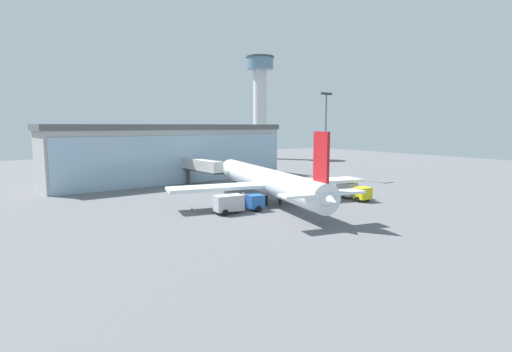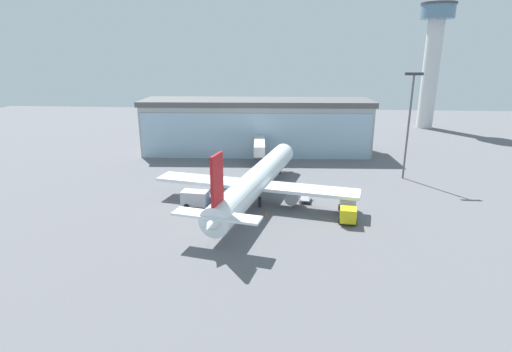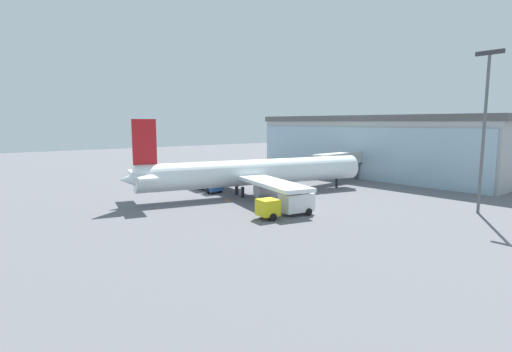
{
  "view_description": "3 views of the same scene",
  "coord_description": "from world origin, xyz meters",
  "px_view_note": "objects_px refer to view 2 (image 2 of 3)",
  "views": [
    {
      "loc": [
        -34.45,
        -45.62,
        12.39
      ],
      "look_at": [
        1.58,
        7.18,
        4.26
      ],
      "focal_mm": 28.0,
      "sensor_mm": 36.0,
      "label": 1
    },
    {
      "loc": [
        7.56,
        -54.64,
        22.78
      ],
      "look_at": [
        2.53,
        7.31,
        3.75
      ],
      "focal_mm": 28.0,
      "sensor_mm": 36.0,
      "label": 2
    },
    {
      "loc": [
        51.34,
        -31.28,
        11.22
      ],
      "look_at": [
        5.28,
        4.3,
        3.37
      ],
      "focal_mm": 28.0,
      "sensor_mm": 36.0,
      "label": 3
    }
  ],
  "objects_px": {
    "jet_bridge": "(260,146)",
    "baggage_cart": "(306,199)",
    "apron_light_mast": "(409,118)",
    "airplane": "(257,181)",
    "catering_truck": "(203,199)",
    "fuel_truck": "(348,207)",
    "safety_cone_wingtip": "(183,194)",
    "safety_cone_nose": "(266,214)",
    "control_tower": "(433,53)"
  },
  "relations": [
    {
      "from": "fuel_truck",
      "to": "safety_cone_wingtip",
      "type": "xyz_separation_m",
      "value": [
        -26.29,
        6.8,
        -1.19
      ]
    },
    {
      "from": "safety_cone_nose",
      "to": "safety_cone_wingtip",
      "type": "distance_m",
      "value": 16.27
    },
    {
      "from": "jet_bridge",
      "to": "catering_truck",
      "type": "distance_m",
      "value": 26.44
    },
    {
      "from": "baggage_cart",
      "to": "safety_cone_nose",
      "type": "xyz_separation_m",
      "value": [
        -6.01,
        -6.42,
        -0.23
      ]
    },
    {
      "from": "jet_bridge",
      "to": "safety_cone_nose",
      "type": "bearing_deg",
      "value": -177.73
    },
    {
      "from": "fuel_truck",
      "to": "safety_cone_wingtip",
      "type": "relative_size",
      "value": 13.63
    },
    {
      "from": "jet_bridge",
      "to": "safety_cone_nose",
      "type": "distance_m",
      "value": 28.17
    },
    {
      "from": "jet_bridge",
      "to": "safety_cone_nose",
      "type": "height_order",
      "value": "jet_bridge"
    },
    {
      "from": "baggage_cart",
      "to": "safety_cone_wingtip",
      "type": "xyz_separation_m",
      "value": [
        -20.45,
        1.09,
        -0.23
      ]
    },
    {
      "from": "control_tower",
      "to": "catering_truck",
      "type": "relative_size",
      "value": 5.0
    },
    {
      "from": "safety_cone_wingtip",
      "to": "apron_light_mast",
      "type": "bearing_deg",
      "value": 18.5
    },
    {
      "from": "apron_light_mast",
      "to": "safety_cone_wingtip",
      "type": "distance_m",
      "value": 43.19
    },
    {
      "from": "fuel_truck",
      "to": "baggage_cart",
      "type": "bearing_deg",
      "value": -128.05
    },
    {
      "from": "catering_truck",
      "to": "jet_bridge",
      "type": "bearing_deg",
      "value": 81.07
    },
    {
      "from": "control_tower",
      "to": "safety_cone_wingtip",
      "type": "xyz_separation_m",
      "value": [
        -61.26,
        -70.47,
        -22.95
      ]
    },
    {
      "from": "apron_light_mast",
      "to": "airplane",
      "type": "height_order",
      "value": "apron_light_mast"
    },
    {
      "from": "apron_light_mast",
      "to": "safety_cone_wingtip",
      "type": "relative_size",
      "value": 35.76
    },
    {
      "from": "apron_light_mast",
      "to": "baggage_cart",
      "type": "distance_m",
      "value": 26.31
    },
    {
      "from": "control_tower",
      "to": "catering_truck",
      "type": "xyz_separation_m",
      "value": [
        -56.61,
        -75.65,
        -21.76
      ]
    },
    {
      "from": "jet_bridge",
      "to": "baggage_cart",
      "type": "relative_size",
      "value": 4.57
    },
    {
      "from": "fuel_truck",
      "to": "safety_cone_nose",
      "type": "relative_size",
      "value": 13.63
    },
    {
      "from": "airplane",
      "to": "fuel_truck",
      "type": "xyz_separation_m",
      "value": [
        13.73,
        -5.16,
        -2.05
      ]
    },
    {
      "from": "apron_light_mast",
      "to": "airplane",
      "type": "bearing_deg",
      "value": -151.15
    },
    {
      "from": "fuel_truck",
      "to": "baggage_cart",
      "type": "height_order",
      "value": "fuel_truck"
    },
    {
      "from": "control_tower",
      "to": "fuel_truck",
      "type": "bearing_deg",
      "value": -114.35
    },
    {
      "from": "fuel_truck",
      "to": "catering_truck",
      "type": "bearing_deg",
      "value": -88.01
    },
    {
      "from": "fuel_truck",
      "to": "safety_cone_nose",
      "type": "height_order",
      "value": "fuel_truck"
    },
    {
      "from": "catering_truck",
      "to": "safety_cone_nose",
      "type": "height_order",
      "value": "catering_truck"
    },
    {
      "from": "baggage_cart",
      "to": "safety_cone_nose",
      "type": "distance_m",
      "value": 8.79
    },
    {
      "from": "apron_light_mast",
      "to": "safety_cone_nose",
      "type": "bearing_deg",
      "value": -140.43
    },
    {
      "from": "apron_light_mast",
      "to": "fuel_truck",
      "type": "xyz_separation_m",
      "value": [
        -13.23,
        -20.02,
        -10.13
      ]
    },
    {
      "from": "fuel_truck",
      "to": "control_tower",
      "type": "bearing_deg",
      "value": 161.9
    },
    {
      "from": "control_tower",
      "to": "safety_cone_wingtip",
      "type": "distance_m",
      "value": 96.15
    },
    {
      "from": "apron_light_mast",
      "to": "catering_truck",
      "type": "bearing_deg",
      "value": -152.18
    },
    {
      "from": "fuel_truck",
      "to": "safety_cone_nose",
      "type": "bearing_deg",
      "value": -80.31
    },
    {
      "from": "jet_bridge",
      "to": "airplane",
      "type": "distance_m",
      "value": 21.9
    },
    {
      "from": "apron_light_mast",
      "to": "fuel_truck",
      "type": "height_order",
      "value": "apron_light_mast"
    },
    {
      "from": "airplane",
      "to": "catering_truck",
      "type": "xyz_separation_m",
      "value": [
        -7.92,
        -3.55,
        -2.05
      ]
    },
    {
      "from": "control_tower",
      "to": "fuel_truck",
      "type": "relative_size",
      "value": 5.0
    },
    {
      "from": "jet_bridge",
      "to": "baggage_cart",
      "type": "distance_m",
      "value": 23.43
    },
    {
      "from": "airplane",
      "to": "catering_truck",
      "type": "height_order",
      "value": "airplane"
    },
    {
      "from": "fuel_truck",
      "to": "apron_light_mast",
      "type": "bearing_deg",
      "value": 152.78
    },
    {
      "from": "jet_bridge",
      "to": "safety_cone_wingtip",
      "type": "bearing_deg",
      "value": 146.62
    },
    {
      "from": "catering_truck",
      "to": "baggage_cart",
      "type": "height_order",
      "value": "catering_truck"
    },
    {
      "from": "jet_bridge",
      "to": "fuel_truck",
      "type": "relative_size",
      "value": 1.85
    },
    {
      "from": "fuel_truck",
      "to": "safety_cone_wingtip",
      "type": "bearing_deg",
      "value": -98.24
    },
    {
      "from": "control_tower",
      "to": "baggage_cart",
      "type": "xyz_separation_m",
      "value": [
        -40.81,
        -71.56,
        -22.73
      ]
    },
    {
      "from": "control_tower",
      "to": "safety_cone_wingtip",
      "type": "bearing_deg",
      "value": -131.0
    },
    {
      "from": "control_tower",
      "to": "apron_light_mast",
      "type": "distance_m",
      "value": 62.33
    },
    {
      "from": "safety_cone_wingtip",
      "to": "catering_truck",
      "type": "bearing_deg",
      "value": -48.14
    }
  ]
}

